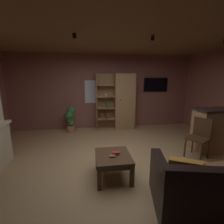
{
  "coord_description": "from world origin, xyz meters",
  "views": [
    {
      "loc": [
        -0.52,
        -3.13,
        1.8
      ],
      "look_at": [
        0.0,
        0.4,
        1.05
      ],
      "focal_mm": 25.12,
      "sensor_mm": 36.0,
      "label": 1
    }
  ],
  "objects": [
    {
      "name": "kitchen_bar_counter",
      "position": [
        2.84,
        0.23,
        0.55
      ],
      "size": [
        1.52,
        0.57,
        1.09
      ],
      "color": "#A87F51",
      "rests_on": "ground"
    },
    {
      "name": "wall_back",
      "position": [
        0.0,
        2.66,
        1.33
      ],
      "size": [
        6.7,
        0.06,
        2.67
      ],
      "primitive_type": "cube",
      "color": "#8E544C",
      "rests_on": "ground"
    },
    {
      "name": "wall_mounted_tv",
      "position": [
        2.0,
        2.6,
        1.59
      ],
      "size": [
        0.93,
        0.06,
        0.52
      ],
      "color": "black"
    },
    {
      "name": "table_book_1",
      "position": [
        -0.06,
        -0.52,
        0.49
      ],
      "size": [
        0.14,
        0.09,
        0.02
      ],
      "primitive_type": "cube",
      "rotation": [
        0.0,
        0.0,
        0.04
      ],
      "color": "#B22D2D",
      "rests_on": "coffee_table"
    },
    {
      "name": "table_book_0",
      "position": [
        -0.14,
        -0.6,
        0.46
      ],
      "size": [
        0.12,
        0.1,
        0.03
      ],
      "primitive_type": "cube",
      "rotation": [
        0.0,
        0.0,
        -0.14
      ],
      "color": "brown",
      "rests_on": "coffee_table"
    },
    {
      "name": "leather_couch",
      "position": [
        1.07,
        -1.48,
        0.31
      ],
      "size": [
        1.61,
        1.22,
        0.84
      ],
      "color": "black",
      "rests_on": "ground"
    },
    {
      "name": "floor",
      "position": [
        0.0,
        0.0,
        -0.01
      ],
      "size": [
        6.58,
        5.26,
        0.02
      ],
      "primitive_type": "cube",
      "color": "tan",
      "rests_on": "ground"
    },
    {
      "name": "dining_chair",
      "position": [
        1.99,
        -0.02,
        0.53
      ],
      "size": [
        0.57,
        0.57,
        0.92
      ],
      "color": "#4C331E",
      "rests_on": "ground"
    },
    {
      "name": "track_light_spot_2",
      "position": [
        0.76,
        0.05,
        2.6
      ],
      "size": [
        0.07,
        0.07,
        0.09
      ],
      "primitive_type": "cylinder",
      "color": "black"
    },
    {
      "name": "track_light_spot_1",
      "position": [
        -0.76,
        0.12,
        2.6
      ],
      "size": [
        0.07,
        0.07,
        0.09
      ],
      "primitive_type": "cylinder",
      "color": "black"
    },
    {
      "name": "coffee_table",
      "position": [
        -0.12,
        -0.53,
        0.36
      ],
      "size": [
        0.63,
        0.7,
        0.45
      ],
      "color": "#4C331E",
      "rests_on": "ground"
    },
    {
      "name": "window_pane_back",
      "position": [
        -0.28,
        2.63,
        1.35
      ],
      "size": [
        0.78,
        0.01,
        0.82
      ],
      "primitive_type": "cube",
      "color": "white"
    },
    {
      "name": "bookshelf_cabinet",
      "position": [
        0.66,
        2.39,
        0.98
      ],
      "size": [
        1.38,
        0.41,
        1.99
      ],
      "color": "#A87F51",
      "rests_on": "ground"
    },
    {
      "name": "potted_floor_plant",
      "position": [
        -1.18,
        2.21,
        0.49
      ],
      "size": [
        0.34,
        0.35,
        0.89
      ],
      "color": "#B77051",
      "rests_on": "ground"
    },
    {
      "name": "ceiling",
      "position": [
        0.0,
        0.0,
        2.68
      ],
      "size": [
        6.58,
        5.26,
        0.02
      ],
      "primitive_type": "cube",
      "color": "brown"
    }
  ]
}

